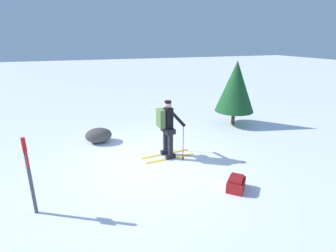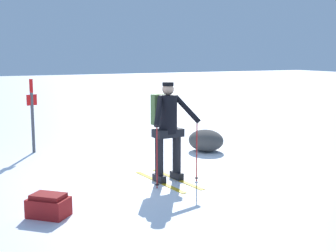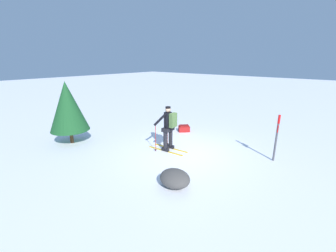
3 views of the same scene
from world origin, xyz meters
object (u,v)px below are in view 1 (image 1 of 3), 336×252
Objects in this scene: trail_marker at (29,170)px; rock_boulder at (99,135)px; dropped_backpack at (236,184)px; pine_tree at (236,86)px; skier at (167,126)px.

trail_marker is 1.85× the size of rock_boulder.
pine_tree is (2.74, 4.35, 1.43)m from dropped_backpack.
skier is at bearing 111.82° from dropped_backpack.
dropped_backpack is (0.91, -2.28, -0.84)m from skier.
rock_boulder is at bearing -178.44° from pine_tree.
dropped_backpack is 0.38× the size of trail_marker.
dropped_backpack is 5.02m from rock_boulder.
dropped_backpack is 5.33m from pine_tree.
dropped_backpack is at bearing -122.18° from pine_tree.
rock_boulder is at bearing 65.49° from trail_marker.
dropped_backpack is 0.71× the size of rock_boulder.
pine_tree is (7.10, 3.70, 0.60)m from trail_marker.
skier is 2.72× the size of dropped_backpack.
dropped_backpack is at bearing -56.77° from rock_boulder.
skier is 2.75m from rock_boulder.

